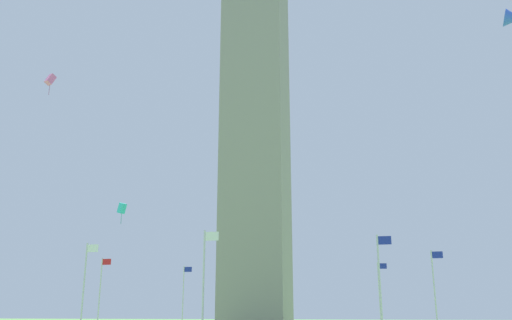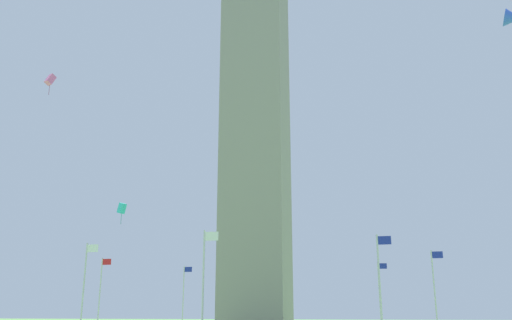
{
  "view_description": "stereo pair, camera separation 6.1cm",
  "coord_description": "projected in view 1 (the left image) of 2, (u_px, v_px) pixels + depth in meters",
  "views": [
    {
      "loc": [
        11.99,
        -54.3,
        2.44
      ],
      "look_at": [
        0.0,
        0.0,
        18.25
      ],
      "focal_mm": 37.53,
      "sensor_mm": 36.0,
      "label": 1
    },
    {
      "loc": [
        12.05,
        -54.29,
        2.44
      ],
      "look_at": [
        0.0,
        0.0,
        18.25
      ],
      "focal_mm": 37.53,
      "sensor_mm": 36.0,
      "label": 2
    }
  ],
  "objects": [
    {
      "name": "flagpole_ne",
      "position": [
        380.0,
        294.0,
        62.97
      ],
      "size": [
        1.12,
        0.14,
        8.15
      ],
      "color": "silver",
      "rests_on": "ground"
    },
    {
      "name": "flagpole_e",
      "position": [
        285.0,
        296.0,
        70.26
      ],
      "size": [
        1.12,
        0.14,
        8.15
      ],
      "color": "silver",
      "rests_on": "ground"
    },
    {
      "name": "obelisk_monument",
      "position": [
        256.0,
        61.0,
        61.03
      ],
      "size": [
        6.6,
        6.6,
        60.0
      ],
      "color": "gray",
      "rests_on": "ground"
    },
    {
      "name": "kite_pink_box",
      "position": [
        50.0,
        80.0,
        49.09
      ],
      "size": [
        0.89,
        1.08,
        2.09
      ],
      "color": "pink"
    },
    {
      "name": "flagpole_se",
      "position": [
        184.0,
        295.0,
        68.04
      ],
      "size": [
        1.12,
        0.14,
        8.15
      ],
      "color": "silver",
      "rests_on": "ground"
    },
    {
      "name": "kite_cyan_box",
      "position": [
        122.0,
        208.0,
        47.31
      ],
      "size": [
        0.89,
        0.76,
        1.9
      ],
      "color": "#33C6D1"
    },
    {
      "name": "flagpole_nw",
      "position": [
        381.0,
        284.0,
        40.03
      ],
      "size": [
        1.12,
        0.14,
        8.15
      ],
      "color": "silver",
      "rests_on": "ground"
    },
    {
      "name": "flagpole_s",
      "position": [
        100.0,
        292.0,
        57.61
      ],
      "size": [
        1.12,
        0.14,
        8.15
      ],
      "color": "silver",
      "rests_on": "ground"
    },
    {
      "name": "flagpole_n",
      "position": [
        435.0,
        290.0,
        50.45
      ],
      "size": [
        1.12,
        0.14,
        8.15
      ],
      "color": "silver",
      "rests_on": "ground"
    },
    {
      "name": "flagpole_w",
      "position": [
        204.0,
        282.0,
        37.81
      ],
      "size": [
        1.12,
        0.14,
        8.15
      ],
      "color": "silver",
      "rests_on": "ground"
    },
    {
      "name": "flagpole_sw",
      "position": [
        84.0,
        287.0,
        45.09
      ],
      "size": [
        1.12,
        0.14,
        8.15
      ],
      "color": "silver",
      "rests_on": "ground"
    }
  ]
}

